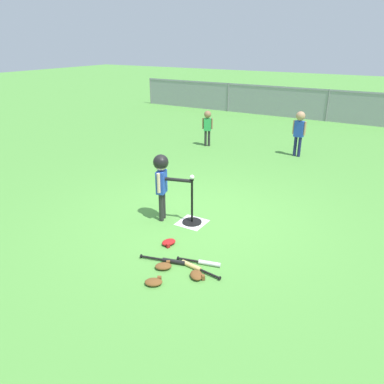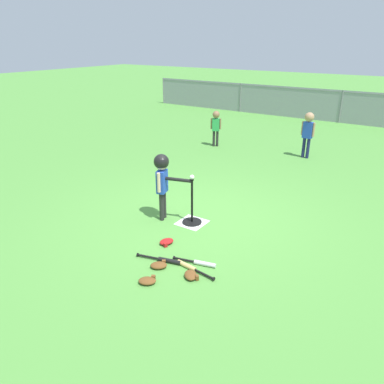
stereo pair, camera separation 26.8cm
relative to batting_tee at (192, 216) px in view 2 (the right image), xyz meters
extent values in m
plane|color=#51933D|center=(0.04, 0.20, -0.13)|extent=(60.00, 60.00, 0.00)
cube|color=white|center=(0.00, 0.00, -0.13)|extent=(0.44, 0.44, 0.01)
cylinder|color=black|center=(0.00, 0.00, -0.12)|extent=(0.32, 0.32, 0.03)
cylinder|color=black|center=(0.00, 0.00, 0.27)|extent=(0.04, 0.04, 0.74)
cylinder|color=black|center=(0.00, 0.00, 0.63)|extent=(0.06, 0.06, 0.02)
sphere|color=white|center=(0.00, 0.00, 0.68)|extent=(0.07, 0.07, 0.07)
cylinder|color=#262626|center=(-0.51, -0.09, 0.11)|extent=(0.08, 0.08, 0.49)
cylinder|color=#262626|center=(-0.48, -0.19, 0.11)|extent=(0.08, 0.08, 0.49)
cube|color=#2347B7|center=(-0.49, -0.14, 0.55)|extent=(0.18, 0.24, 0.38)
cylinder|color=beige|center=(-0.53, -0.01, 0.57)|extent=(0.05, 0.05, 0.32)
cylinder|color=beige|center=(-0.46, -0.27, 0.57)|extent=(0.05, 0.05, 0.32)
sphere|color=beige|center=(-0.49, -0.14, 0.85)|extent=(0.22, 0.22, 0.22)
sphere|color=black|center=(-0.49, -0.14, 0.88)|extent=(0.25, 0.25, 0.25)
cylinder|color=black|center=(-0.29, -0.08, 0.60)|extent=(0.59, 0.22, 0.06)
cylinder|color=#191E4C|center=(0.45, 4.63, 0.13)|extent=(0.08, 0.08, 0.51)
cylinder|color=#191E4C|center=(0.33, 4.64, 0.13)|extent=(0.08, 0.08, 0.51)
cube|color=#2347B7|center=(0.39, 4.64, 0.59)|extent=(0.24, 0.16, 0.40)
cylinder|color=tan|center=(0.53, 4.63, 0.61)|extent=(0.06, 0.06, 0.34)
cylinder|color=tan|center=(0.25, 4.65, 0.61)|extent=(0.06, 0.06, 0.34)
sphere|color=tan|center=(0.39, 4.64, 0.91)|extent=(0.23, 0.23, 0.23)
cylinder|color=#262626|center=(-2.04, 4.35, 0.09)|extent=(0.07, 0.07, 0.44)
cylinder|color=#262626|center=(-2.12, 4.31, 0.09)|extent=(0.07, 0.07, 0.44)
cube|color=green|center=(-2.08, 4.33, 0.49)|extent=(0.23, 0.19, 0.34)
cylinder|color=#8C6647|center=(-1.97, 4.38, 0.51)|extent=(0.05, 0.05, 0.29)
cylinder|color=#8C6647|center=(-2.19, 4.27, 0.51)|extent=(0.05, 0.05, 0.29)
sphere|color=#8C6647|center=(-2.08, 4.33, 0.77)|extent=(0.20, 0.20, 0.20)
cylinder|color=silver|center=(0.85, -0.96, -0.10)|extent=(0.31, 0.13, 0.06)
cylinder|color=black|center=(0.56, -1.03, -0.10)|extent=(0.30, 0.10, 0.03)
cylinder|color=black|center=(0.41, -1.07, -0.10)|extent=(0.03, 0.05, 0.05)
cylinder|color=#DBB266|center=(0.66, -1.13, -0.10)|extent=(0.31, 0.10, 0.06)
cylinder|color=black|center=(0.96, -1.17, -0.10)|extent=(0.31, 0.07, 0.03)
cylinder|color=black|center=(1.12, -1.19, -0.10)|extent=(0.02, 0.05, 0.05)
cylinder|color=black|center=(0.41, -1.17, -0.10)|extent=(0.33, 0.14, 0.06)
cylinder|color=black|center=(0.10, -1.25, -0.10)|extent=(0.32, 0.11, 0.03)
cylinder|color=black|center=(-0.06, -1.29, -0.10)|extent=(0.03, 0.05, 0.05)
ellipsoid|color=brown|center=(0.83, -1.28, -0.09)|extent=(0.27, 0.27, 0.07)
cube|color=brown|center=(0.93, -1.28, -0.09)|extent=(0.06, 0.06, 0.06)
ellipsoid|color=brown|center=(0.36, -1.34, -0.09)|extent=(0.27, 0.26, 0.07)
cube|color=brown|center=(0.37, -1.24, -0.09)|extent=(0.06, 0.06, 0.06)
ellipsoid|color=brown|center=(0.45, -1.69, -0.09)|extent=(0.27, 0.25, 0.07)
cube|color=brown|center=(0.47, -1.59, -0.09)|extent=(0.06, 0.06, 0.06)
ellipsoid|color=#B21919|center=(0.06, -0.78, -0.09)|extent=(0.22, 0.26, 0.07)
cube|color=#B21919|center=(0.11, -0.87, -0.09)|extent=(0.05, 0.06, 0.06)
cylinder|color=slate|center=(-7.96, 9.57, 0.45)|extent=(0.06, 0.06, 1.15)
cylinder|color=slate|center=(-3.96, 9.57, 0.45)|extent=(0.06, 0.06, 1.15)
cylinder|color=slate|center=(0.04, 9.57, 0.45)|extent=(0.06, 0.06, 1.15)
cube|color=gray|center=(0.04, 9.57, 0.96)|extent=(16.00, 0.03, 0.03)
cube|color=gray|center=(0.04, 9.57, 0.45)|extent=(16.00, 0.01, 1.15)
camera|label=1|loc=(2.82, -4.73, 2.69)|focal=34.81mm
camera|label=2|loc=(3.05, -4.59, 2.69)|focal=34.81mm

